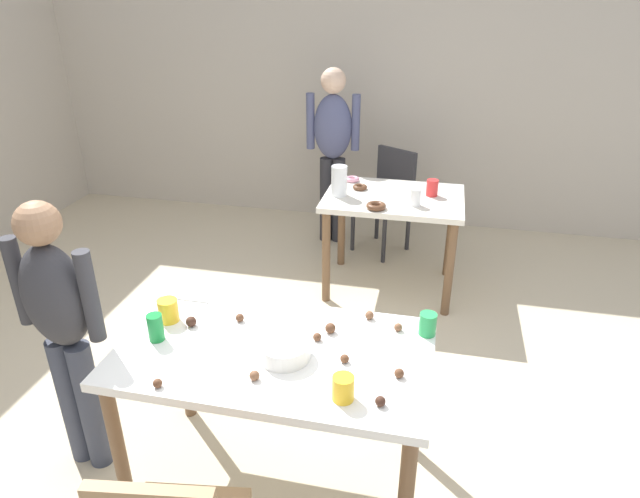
{
  "coord_description": "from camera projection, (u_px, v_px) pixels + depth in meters",
  "views": [
    {
      "loc": [
        0.63,
        -1.97,
        2.14
      ],
      "look_at": [
        0.08,
        0.52,
        0.9
      ],
      "focal_mm": 31.1,
      "sensor_mm": 36.0,
      "label": 1
    }
  ],
  "objects": [
    {
      "name": "ground_plane",
      "position": [
        283.0,
        452.0,
        2.78
      ],
      "size": [
        6.4,
        6.4,
        0.0
      ],
      "primitive_type": "plane",
      "color": "beige"
    },
    {
      "name": "wall_back",
      "position": [
        376.0,
        83.0,
        5.03
      ],
      "size": [
        6.4,
        0.1,
        2.6
      ],
      "primitive_type": "cube",
      "color": "#BCB2A3",
      "rests_on": "ground_plane"
    },
    {
      "name": "dining_table_near",
      "position": [
        275.0,
        367.0,
        2.36
      ],
      "size": [
        1.32,
        0.75,
        0.75
      ],
      "color": "white",
      "rests_on": "ground_plane"
    },
    {
      "name": "dining_table_far",
      "position": [
        393.0,
        211.0,
        4.02
      ],
      "size": [
        0.98,
        0.72,
        0.75
      ],
      "color": "silver",
      "rests_on": "ground_plane"
    },
    {
      "name": "chair_far_table",
      "position": [
        388.0,
        194.0,
        4.72
      ],
      "size": [
        0.55,
        0.55,
        0.87
      ],
      "color": "#2D2D33",
      "rests_on": "ground_plane"
    },
    {
      "name": "person_girl_near",
      "position": [
        61.0,
        321.0,
        2.41
      ],
      "size": [
        0.46,
        0.24,
        1.36
      ],
      "color": "#383D4C",
      "rests_on": "ground_plane"
    },
    {
      "name": "person_adult_far",
      "position": [
        333.0,
        142.0,
        4.68
      ],
      "size": [
        0.45,
        0.23,
        1.52
      ],
      "color": "#28282D",
      "rests_on": "ground_plane"
    },
    {
      "name": "mixing_bowl",
      "position": [
        284.0,
        350.0,
        2.25
      ],
      "size": [
        0.21,
        0.21,
        0.07
      ],
      "primitive_type": "cylinder",
      "color": "white",
      "rests_on": "dining_table_near"
    },
    {
      "name": "soda_can",
      "position": [
        156.0,
        327.0,
        2.35
      ],
      "size": [
        0.07,
        0.07,
        0.12
      ],
      "primitive_type": "cylinder",
      "color": "#198438",
      "rests_on": "dining_table_near"
    },
    {
      "name": "fork_near",
      "position": [
        193.0,
        300.0,
        2.66
      ],
      "size": [
        0.17,
        0.02,
        0.01
      ],
      "primitive_type": "cube",
      "color": "silver",
      "rests_on": "dining_table_near"
    },
    {
      "name": "cup_near_0",
      "position": [
        343.0,
        388.0,
        2.02
      ],
      "size": [
        0.08,
        0.08,
        0.1
      ],
      "primitive_type": "cylinder",
      "color": "yellow",
      "rests_on": "dining_table_near"
    },
    {
      "name": "cup_near_1",
      "position": [
        168.0,
        310.0,
        2.49
      ],
      "size": [
        0.09,
        0.09,
        0.11
      ],
      "primitive_type": "cylinder",
      "color": "yellow",
      "rests_on": "dining_table_near"
    },
    {
      "name": "cup_near_2",
      "position": [
        428.0,
        324.0,
        2.39
      ],
      "size": [
        0.07,
        0.07,
        0.1
      ],
      "primitive_type": "cylinder",
      "color": "green",
      "rests_on": "dining_table_near"
    },
    {
      "name": "cake_ball_0",
      "position": [
        398.0,
        327.0,
        2.43
      ],
      "size": [
        0.04,
        0.04,
        0.04
      ],
      "primitive_type": "sphere",
      "color": "brown",
      "rests_on": "dining_table_near"
    },
    {
      "name": "cake_ball_1",
      "position": [
        399.0,
        373.0,
        2.14
      ],
      "size": [
        0.04,
        0.04,
        0.04
      ],
      "primitive_type": "sphere",
      "color": "brown",
      "rests_on": "dining_table_near"
    },
    {
      "name": "cake_ball_2",
      "position": [
        158.0,
        383.0,
        2.09
      ],
      "size": [
        0.04,
        0.04,
        0.04
      ],
      "primitive_type": "sphere",
      "color": "brown",
      "rests_on": "dining_table_near"
    },
    {
      "name": "cake_ball_3",
      "position": [
        191.0,
        322.0,
        2.46
      ],
      "size": [
        0.05,
        0.05,
        0.05
      ],
      "primitive_type": "sphere",
      "color": "#3D2319",
      "rests_on": "dining_table_near"
    },
    {
      "name": "cake_ball_4",
      "position": [
        254.0,
        376.0,
        2.13
      ],
      "size": [
        0.04,
        0.04,
        0.04
      ],
      "primitive_type": "sphere",
      "color": "brown",
      "rests_on": "dining_table_near"
    },
    {
      "name": "cake_ball_5",
      "position": [
        240.0,
        318.0,
        2.5
      ],
      "size": [
        0.04,
        0.04,
        0.04
      ],
      "primitive_type": "sphere",
      "color": "brown",
      "rests_on": "dining_table_near"
    },
    {
      "name": "cake_ball_6",
      "position": [
        345.0,
        359.0,
        2.23
      ],
      "size": [
        0.04,
        0.04,
        0.04
      ],
      "primitive_type": "sphere",
      "color": "brown",
      "rests_on": "dining_table_near"
    },
    {
      "name": "cake_ball_7",
      "position": [
        317.0,
        337.0,
        2.36
      ],
      "size": [
        0.04,
        0.04,
        0.04
      ],
      "primitive_type": "sphere",
      "color": "brown",
      "rests_on": "dining_table_near"
    },
    {
      "name": "cake_ball_8",
      "position": [
        380.0,
        401.0,
        2.0
      ],
      "size": [
        0.04,
        0.04,
        0.04
      ],
      "primitive_type": "sphere",
      "color": "#3D2319",
      "rests_on": "dining_table_near"
    },
    {
      "name": "cake_ball_9",
      "position": [
        369.0,
        315.0,
        2.51
      ],
      "size": [
        0.04,
        0.04,
        0.04
      ],
      "primitive_type": "sphere",
      "color": "brown",
      "rests_on": "dining_table_near"
    },
    {
      "name": "cake_ball_10",
      "position": [
        330.0,
        328.0,
        2.41
      ],
      "size": [
        0.05,
        0.05,
        0.05
      ],
      "primitive_type": "sphere",
      "color": "brown",
      "rests_on": "dining_table_near"
    },
    {
      "name": "pitcher_far",
      "position": [
        339.0,
        181.0,
        3.93
      ],
      "size": [
        0.11,
        0.11,
        0.22
      ],
      "primitive_type": "cylinder",
      "color": "white",
      "rests_on": "dining_table_far"
    },
    {
      "name": "cup_far_0",
      "position": [
        432.0,
        188.0,
        3.94
      ],
      "size": [
        0.08,
        0.08,
        0.12
      ],
      "primitive_type": "cylinder",
      "color": "red",
      "rests_on": "dining_table_far"
    },
    {
      "name": "cup_far_1",
      "position": [
        415.0,
        197.0,
        3.77
      ],
      "size": [
        0.07,
        0.07,
        0.12
      ],
      "primitive_type": "cylinder",
      "color": "white",
      "rests_on": "dining_table_far"
    },
    {
      "name": "donut_far_0",
      "position": [
        376.0,
        206.0,
        3.73
      ],
      "size": [
        0.13,
        0.13,
        0.04
      ],
      "primitive_type": "torus",
      "color": "brown",
      "rests_on": "dining_table_far"
    },
    {
      "name": "donut_far_1",
      "position": [
        352.0,
        179.0,
        4.25
      ],
      "size": [
        0.11,
        0.11,
        0.03
      ],
      "primitive_type": "torus",
      "color": "pink",
      "rests_on": "dining_table_far"
    },
    {
      "name": "donut_far_2",
      "position": [
        360.0,
        187.0,
        4.08
      ],
      "size": [
        0.11,
        0.11,
        0.03
      ],
      "primitive_type": "torus",
      "color": "brown",
      "rests_on": "dining_table_far"
    }
  ]
}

